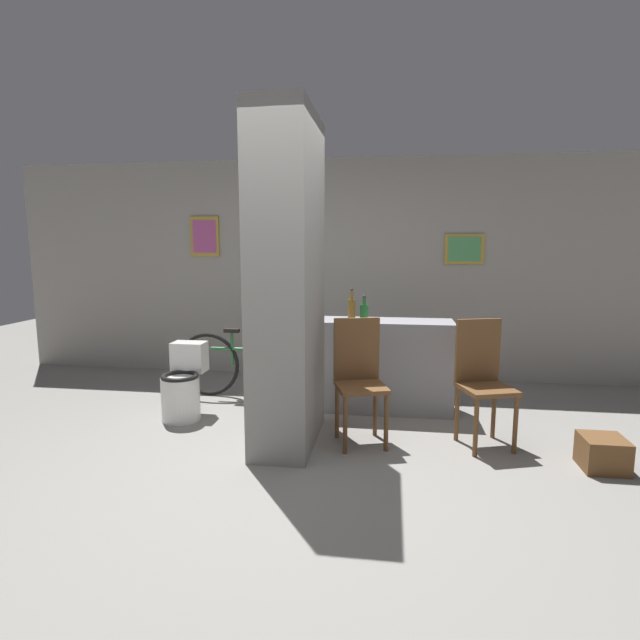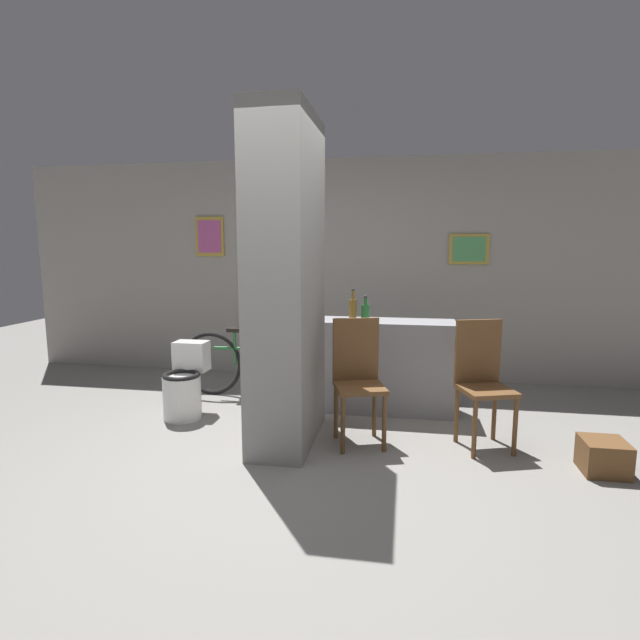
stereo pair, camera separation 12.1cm
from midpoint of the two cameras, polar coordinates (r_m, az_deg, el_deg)
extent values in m
plane|color=gray|center=(3.78, -4.17, -16.48)|extent=(14.00, 14.00, 0.00)
cube|color=gray|center=(6.02, 1.08, 5.74)|extent=(8.00, 0.06, 2.60)
cube|color=#B79338|center=(6.37, -13.58, 9.26)|extent=(0.36, 0.02, 0.48)
cube|color=#B24C8C|center=(6.36, -13.62, 9.26)|extent=(0.30, 0.01, 0.39)
cube|color=#B79338|center=(5.97, 15.60, 7.81)|extent=(0.44, 0.02, 0.34)
cube|color=#4C9959|center=(5.96, 15.62, 7.81)|extent=(0.36, 0.01, 0.28)
cube|color=gray|center=(3.96, -4.59, 4.22)|extent=(0.45, 1.01, 2.60)
cylinder|color=black|center=(3.81, -8.82, 7.74)|extent=(0.03, 0.40, 0.40)
cylinder|color=red|center=(3.81, -9.04, 7.74)|extent=(0.01, 0.07, 0.07)
cube|color=gray|center=(4.89, 6.27, -5.16)|extent=(1.36, 0.44, 0.88)
cylinder|color=silver|center=(4.82, -16.33, -8.64)|extent=(0.35, 0.35, 0.40)
torus|color=black|center=(4.77, -16.44, -6.20)|extent=(0.34, 0.34, 0.04)
cube|color=silver|center=(4.94, -15.38, -4.08)|extent=(0.31, 0.20, 0.28)
cylinder|color=brown|center=(3.91, 1.99, -11.93)|extent=(0.04, 0.04, 0.46)
cylinder|color=brown|center=(3.98, 6.70, -11.60)|extent=(0.04, 0.04, 0.46)
cylinder|color=brown|center=(4.22, 1.14, -10.39)|extent=(0.04, 0.04, 0.46)
cylinder|color=brown|center=(4.28, 5.51, -10.13)|extent=(0.04, 0.04, 0.46)
cube|color=brown|center=(4.02, 3.87, -7.68)|extent=(0.48, 0.48, 0.04)
cube|color=brown|center=(4.12, 3.37, -3.32)|extent=(0.37, 0.14, 0.52)
cylinder|color=brown|center=(4.02, 16.55, -11.72)|extent=(0.04, 0.04, 0.46)
cylinder|color=brown|center=(4.17, 20.65, -11.18)|extent=(0.04, 0.04, 0.46)
cylinder|color=brown|center=(4.30, 14.60, -10.30)|extent=(0.04, 0.04, 0.46)
cylinder|color=brown|center=(4.44, 18.49, -9.86)|extent=(0.04, 0.04, 0.46)
cube|color=brown|center=(4.15, 17.73, -7.53)|extent=(0.48, 0.48, 0.04)
cube|color=brown|center=(4.24, 16.81, -3.33)|extent=(0.37, 0.15, 0.52)
torus|color=black|center=(5.47, -13.28, -4.96)|extent=(0.68, 0.04, 0.68)
torus|color=black|center=(5.17, -2.05, -5.50)|extent=(0.68, 0.04, 0.68)
cylinder|color=#266633|center=(5.26, -7.86, -3.39)|extent=(0.99, 0.04, 0.04)
cylinder|color=#266633|center=(5.34, -10.65, -3.27)|extent=(0.03, 0.03, 0.35)
cylinder|color=#266633|center=(5.14, -2.65, -3.58)|extent=(0.03, 0.03, 0.32)
cube|color=black|center=(5.30, -10.71, -1.20)|extent=(0.16, 0.06, 0.04)
cylinder|color=#262626|center=(5.11, -2.66, -1.82)|extent=(0.03, 0.42, 0.03)
cylinder|color=olive|center=(4.73, 2.90, 1.12)|extent=(0.07, 0.07, 0.20)
cylinder|color=olive|center=(4.72, 2.92, 2.87)|extent=(0.03, 0.03, 0.09)
sphere|color=#333333|center=(4.71, 2.92, 3.51)|extent=(0.03, 0.03, 0.03)
cylinder|color=#267233|center=(4.74, 4.33, 0.83)|extent=(0.08, 0.08, 0.15)
cylinder|color=#267233|center=(4.73, 4.34, 2.14)|extent=(0.03, 0.03, 0.07)
sphere|color=#333333|center=(4.73, 4.35, 2.66)|extent=(0.03, 0.03, 0.03)
cube|color=brown|center=(4.20, 28.86, -13.19)|extent=(0.30, 0.30, 0.24)
camera|label=1|loc=(0.06, -90.80, -0.12)|focal=28.00mm
camera|label=2|loc=(0.06, 89.20, 0.12)|focal=28.00mm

